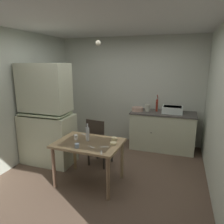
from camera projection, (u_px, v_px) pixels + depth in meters
ground_plane at (101, 178)px, 3.71m from camera, size 4.97×4.97×0.00m
wall_back at (130, 90)px, 5.28m from camera, size 3.63×0.10×2.59m
wall_left at (11, 100)px, 3.97m from camera, size 0.10×4.07×2.59m
ceiling_slab at (99, 17)px, 3.09m from camera, size 3.63×4.07×0.10m
hutch_cabinet at (47, 118)px, 4.11m from camera, size 1.02×0.57×1.97m
counter_cabinet at (162, 131)px, 4.88m from camera, size 1.45×0.64×0.88m
sink_basin at (172, 110)px, 4.69m from camera, size 0.44×0.34×0.15m
hand_pump at (157, 104)px, 4.82m from camera, size 0.05×0.27×0.39m
mixing_bowl_counter at (137, 109)px, 4.90m from camera, size 0.26×0.26×0.09m
stoneware_crock at (148, 108)px, 4.88m from camera, size 0.12×0.12×0.15m
dining_table at (89, 148)px, 3.44m from camera, size 1.09×0.81×0.72m
chair_far_side at (98, 141)px, 4.06m from camera, size 0.45×0.45×0.95m
serving_bowl_wide at (113, 143)px, 3.32m from camera, size 0.11×0.11×0.04m
mug_dark at (77, 146)px, 3.19m from camera, size 0.07×0.07×0.07m
teacup_mint at (76, 137)px, 3.52m from camera, size 0.06×0.06×0.08m
mug_tall at (114, 139)px, 3.46m from camera, size 0.09×0.09×0.06m
glass_bottle at (88, 134)px, 3.46m from camera, size 0.06×0.06×0.29m
table_knife at (85, 135)px, 3.75m from camera, size 0.16×0.10×0.00m
teaspoon_near_bowl at (91, 147)px, 3.22m from camera, size 0.13×0.06×0.00m
teaspoon_by_cup at (101, 152)px, 3.03m from camera, size 0.07×0.15×0.00m
serving_spoon at (105, 147)px, 3.22m from camera, size 0.13×0.07×0.00m
pendant_bulb at (98, 43)px, 3.16m from camera, size 0.08×0.08×0.08m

